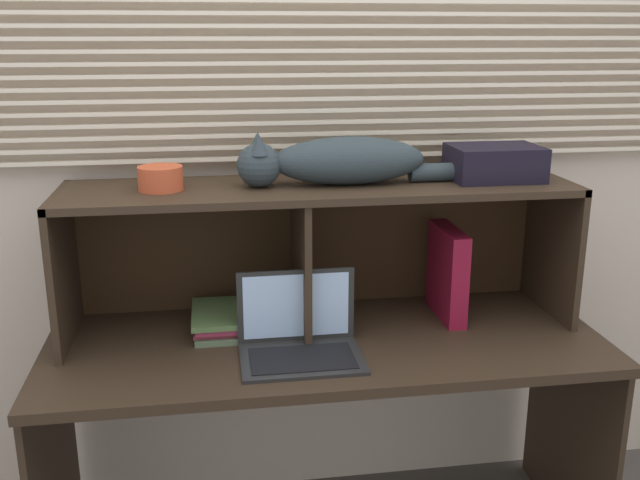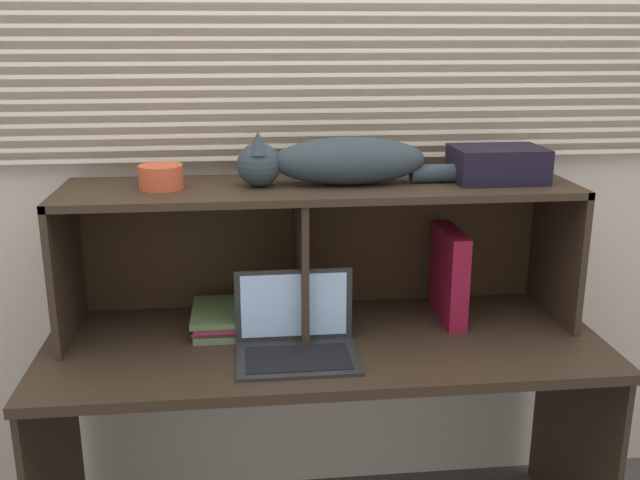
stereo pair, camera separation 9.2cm
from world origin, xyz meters
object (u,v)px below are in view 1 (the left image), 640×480
(book_stack, at_px, (222,320))
(storage_box, at_px, (494,163))
(cat, at_px, (339,161))
(binder_upright, at_px, (447,273))
(laptop, at_px, (300,339))
(small_basket, at_px, (160,178))

(book_stack, height_order, storage_box, storage_box)
(cat, bearing_deg, binder_upright, 0.00)
(cat, relative_size, laptop, 2.31)
(laptop, xyz_separation_m, small_basket, (-0.37, 0.21, 0.42))
(laptop, bearing_deg, small_basket, 150.02)
(laptop, height_order, binder_upright, binder_upright)
(binder_upright, height_order, storage_box, storage_box)
(laptop, xyz_separation_m, binder_upright, (0.49, 0.21, 0.10))
(cat, height_order, book_stack, cat)
(binder_upright, distance_m, storage_box, 0.37)
(small_basket, height_order, storage_box, storage_box)
(cat, height_order, binder_upright, cat)
(laptop, bearing_deg, book_stack, 135.50)
(cat, height_order, laptop, cat)
(laptop, bearing_deg, cat, 55.31)
(binder_upright, distance_m, book_stack, 0.71)
(storage_box, bearing_deg, small_basket, 180.00)
(book_stack, xyz_separation_m, small_basket, (-0.16, 0.00, 0.44))
(binder_upright, xyz_separation_m, small_basket, (-0.86, 0.00, 0.33))
(book_stack, bearing_deg, binder_upright, 0.30)
(binder_upright, distance_m, small_basket, 0.92)
(cat, height_order, small_basket, cat)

